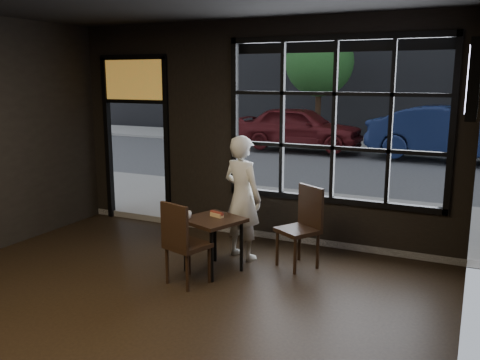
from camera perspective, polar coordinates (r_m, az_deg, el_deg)
The scene contains 15 objects.
floor at distance 5.07m, azimuth -15.62°, elevation -17.19°, with size 6.00×7.00×0.02m, color black.
wall_right at distance 3.39m, azimuth 24.54°, elevation -2.94°, with size 0.04×7.00×3.20m, color black.
window_frame at distance 7.06m, azimuth 10.51°, elevation 6.52°, with size 3.06×0.12×2.28m, color black.
stained_transom at distance 8.51m, azimuth -11.77°, elevation 10.99°, with size 1.20×0.06×0.70m, color orange.
street_asphalt at distance 27.57m, azimuth 19.09°, elevation 5.82°, with size 60.00×41.00×0.04m, color #545456.
cafe_table at distance 6.36m, azimuth -3.02°, elevation -7.26°, with size 0.64×0.64×0.69m, color black.
chair_near at distance 5.98m, azimuth -5.89°, elevation -7.00°, with size 0.43×0.43×1.00m, color black.
chair_window at distance 6.48m, azimuth 6.51°, elevation -5.35°, with size 0.45×0.45×1.04m, color black.
man at distance 6.71m, azimuth 0.27°, elevation -1.97°, with size 0.60×0.40×1.65m, color silver.
hotdog at distance 6.32m, azimuth -2.62°, elevation -3.89°, with size 0.20×0.08×0.06m, color tan, non-canonical shape.
cup at distance 6.25m, azimuth -6.03°, elevation -3.94°, with size 0.12×0.12×0.10m, color silver.
tv at distance 4.94m, azimuth 24.88°, elevation 10.20°, with size 0.13×1.11×0.65m, color black.
navy_car at distance 15.57m, azimuth 22.61°, elevation 4.90°, with size 1.58×4.52×1.49m, color #121E44.
maroon_car at distance 16.63m, azimuth 6.72°, elevation 5.87°, with size 1.63×4.06×1.38m, color #5A1518.
tree_left at distance 18.60m, azimuth 8.90°, elevation 12.91°, with size 2.41×2.41×4.12m.
Camera 1 is at (3.01, -3.30, 2.38)m, focal length 38.00 mm.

